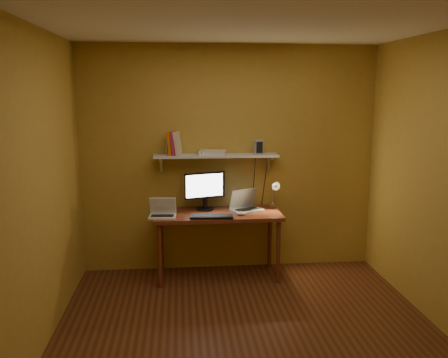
{
  "coord_description": "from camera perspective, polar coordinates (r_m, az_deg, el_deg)",
  "views": [
    {
      "loc": [
        -0.58,
        -3.8,
        2.09
      ],
      "look_at": [
        -0.1,
        1.18,
        1.15
      ],
      "focal_mm": 38.0,
      "sensor_mm": 36.0,
      "label": 1
    }
  ],
  "objects": [
    {
      "name": "router",
      "position": [
        5.33,
        -1.38,
        3.21
      ],
      "size": [
        0.32,
        0.25,
        0.05
      ],
      "primitive_type": "cube",
      "rotation": [
        0.0,
        0.0,
        -0.18
      ],
      "color": "silver",
      "rests_on": "wall_shelf"
    },
    {
      "name": "laptop",
      "position": [
        5.36,
        2.59,
        -3.11
      ],
      "size": [
        0.4,
        0.37,
        0.24
      ],
      "rotation": [
        0.0,
        0.0,
        0.5
      ],
      "color": "gray",
      "rests_on": "desk"
    },
    {
      "name": "wall_shelf",
      "position": [
        5.34,
        -0.95,
        2.79
      ],
      "size": [
        1.4,
        0.25,
        0.21
      ],
      "color": "silver",
      "rests_on": "room"
    },
    {
      "name": "room",
      "position": [
        3.92,
        3.11,
        -0.98
      ],
      "size": [
        3.44,
        3.24,
        2.64
      ],
      "color": "#5C2E17",
      "rests_on": "ground"
    },
    {
      "name": "netbook",
      "position": [
        5.13,
        -7.4,
        -3.93
      ],
      "size": [
        0.29,
        0.22,
        0.21
      ],
      "rotation": [
        0.0,
        0.0,
        -0.07
      ],
      "color": "silver",
      "rests_on": "desk"
    },
    {
      "name": "books",
      "position": [
        5.31,
        -6.0,
        4.28
      ],
      "size": [
        0.18,
        0.19,
        0.26
      ],
      "color": "#CD5E0F",
      "rests_on": "wall_shelf"
    },
    {
      "name": "mouse",
      "position": [
        5.17,
        2.06,
        -4.16
      ],
      "size": [
        0.11,
        0.08,
        0.04
      ],
      "primitive_type": "ellipsoid",
      "rotation": [
        0.0,
        0.0,
        -0.15
      ],
      "color": "silver",
      "rests_on": "desk"
    },
    {
      "name": "desk",
      "position": [
        5.29,
        -0.77,
        -4.97
      ],
      "size": [
        1.4,
        0.6,
        0.75
      ],
      "color": "brown",
      "rests_on": "ground"
    },
    {
      "name": "keyboard",
      "position": [
        5.06,
        -1.5,
        -4.55
      ],
      "size": [
        0.47,
        0.19,
        0.02
      ],
      "primitive_type": "cube",
      "rotation": [
        0.0,
        0.0,
        -0.08
      ],
      "color": "black",
      "rests_on": "desk"
    },
    {
      "name": "desk_lamp",
      "position": [
        5.43,
        6.07,
        -1.42
      ],
      "size": [
        0.09,
        0.23,
        0.38
      ],
      "color": "silver",
      "rests_on": "desk"
    },
    {
      "name": "speaker_left",
      "position": [
        5.31,
        -6.52,
        3.75
      ],
      "size": [
        0.1,
        0.1,
        0.16
      ],
      "primitive_type": "cube",
      "rotation": [
        0.0,
        0.0,
        0.17
      ],
      "color": "gray",
      "rests_on": "wall_shelf"
    },
    {
      "name": "shelf_camera",
      "position": [
        5.27,
        -2.79,
        3.14
      ],
      "size": [
        0.09,
        0.05,
        0.05
      ],
      "color": "silver",
      "rests_on": "wall_shelf"
    },
    {
      "name": "monitor",
      "position": [
        5.35,
        -2.31,
        -1.2
      ],
      "size": [
        0.46,
        0.25,
        0.43
      ],
      "rotation": [
        0.0,
        0.0,
        0.3
      ],
      "color": "black",
      "rests_on": "desk"
    },
    {
      "name": "speaker_right",
      "position": [
        5.38,
        4.15,
        3.86
      ],
      "size": [
        0.1,
        0.1,
        0.16
      ],
      "primitive_type": "cube",
      "rotation": [
        0.0,
        0.0,
        0.13
      ],
      "color": "gray",
      "rests_on": "wall_shelf"
    }
  ]
}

